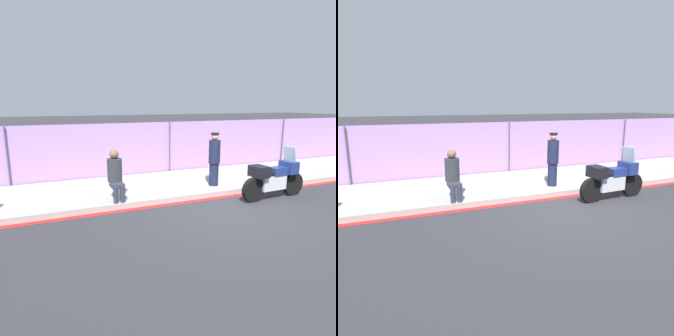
% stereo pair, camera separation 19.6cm
% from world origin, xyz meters
% --- Properties ---
extents(ground_plane, '(120.00, 120.00, 0.00)m').
position_xyz_m(ground_plane, '(0.00, 0.00, 0.00)').
color(ground_plane, '#2D2D33').
extents(sidewalk, '(39.20, 2.96, 0.15)m').
position_xyz_m(sidewalk, '(0.00, 2.59, 0.08)').
color(sidewalk, '#9E9E99').
rests_on(sidewalk, ground_plane).
extents(curb_paint_stripe, '(39.20, 0.18, 0.01)m').
position_xyz_m(curb_paint_stripe, '(0.00, 1.02, 0.00)').
color(curb_paint_stripe, red).
rests_on(curb_paint_stripe, ground_plane).
extents(storefront_fence, '(37.24, 0.17, 1.95)m').
position_xyz_m(storefront_fence, '(0.00, 4.16, 0.98)').
color(storefront_fence, '#AD7FC6').
rests_on(storefront_fence, ground_plane).
extents(motorcycle, '(2.12, 0.55, 1.44)m').
position_xyz_m(motorcycle, '(1.61, 0.40, 0.58)').
color(motorcycle, black).
rests_on(motorcycle, ground_plane).
extents(officer_standing, '(0.34, 0.34, 1.61)m').
position_xyz_m(officer_standing, '(0.49, 1.74, 0.98)').
color(officer_standing, '#191E38').
rests_on(officer_standing, sidewalk).
extents(person_seated_on_curb, '(0.38, 0.67, 1.30)m').
position_xyz_m(person_seated_on_curb, '(-2.57, 1.57, 0.87)').
color(person_seated_on_curb, '#2D3342').
rests_on(person_seated_on_curb, sidewalk).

